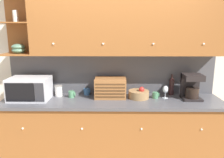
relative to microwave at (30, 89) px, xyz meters
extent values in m
plane|color=tan|center=(1.12, 0.31, -1.06)|extent=(24.00, 24.00, 0.00)
cube|color=silver|center=(1.12, 0.34, 0.24)|extent=(5.40, 0.06, 2.60)
cube|color=#935628|center=(1.12, 0.00, -0.62)|extent=(3.00, 0.63, 0.86)
cube|color=#4C4C51|center=(1.12, -0.02, -0.17)|extent=(3.02, 0.66, 0.04)
sphere|color=white|center=(0.00, -0.33, -0.43)|extent=(0.03, 0.03, 0.03)
sphere|color=white|center=(0.75, -0.33, -0.43)|extent=(0.03, 0.03, 0.03)
sphere|color=white|center=(1.50, -0.33, -0.43)|extent=(0.03, 0.03, 0.03)
sphere|color=white|center=(2.25, -0.33, -0.43)|extent=(0.03, 0.03, 0.03)
cube|color=#4C4C51|center=(1.12, 0.31, 0.15)|extent=(3.00, 0.01, 0.60)
cube|color=#935628|center=(1.33, 0.15, 0.89)|extent=(2.58, 0.33, 0.90)
cube|color=#935628|center=(-0.17, 0.30, 0.89)|extent=(0.42, 0.02, 0.90)
cube|color=#935628|center=(-0.17, 0.15, 0.46)|extent=(0.42, 0.33, 0.02)
cube|color=#935628|center=(-0.17, 0.15, 0.88)|extent=(0.42, 0.33, 0.02)
sphere|color=white|center=(0.36, -0.03, 0.61)|extent=(0.03, 0.03, 0.03)
sphere|color=white|center=(1.01, -0.03, 0.61)|extent=(0.03, 0.03, 0.03)
sphere|color=white|center=(1.66, -0.03, 0.61)|extent=(0.03, 0.03, 0.03)
sphere|color=white|center=(2.30, -0.03, 0.61)|extent=(0.03, 0.03, 0.03)
ellipsoid|color=slate|center=(-0.17, 0.15, 0.51)|extent=(0.18, 0.18, 0.08)
ellipsoid|color=slate|center=(-0.17, 0.15, 0.56)|extent=(0.18, 0.18, 0.08)
cylinder|color=silver|center=(-0.17, 0.15, 0.92)|extent=(0.07, 0.07, 0.08)
cylinder|color=silver|center=(-0.17, 0.15, 1.00)|extent=(0.07, 0.07, 0.08)
cube|color=silver|center=(0.00, 0.00, 0.00)|extent=(0.53, 0.37, 0.31)
cube|color=black|center=(-0.06, -0.18, 0.00)|extent=(0.37, 0.01, 0.24)
cube|color=#2D2D33|center=(0.19, -0.18, 0.00)|extent=(0.12, 0.01, 0.24)
cylinder|color=silver|center=(0.35, 0.16, -0.08)|extent=(0.10, 0.10, 0.15)
cylinder|color=gray|center=(0.35, 0.16, 0.00)|extent=(0.11, 0.11, 0.01)
cylinder|color=#4C845B|center=(0.55, 0.09, -0.11)|extent=(0.08, 0.08, 0.09)
torus|color=#4C845B|center=(0.60, 0.09, -0.10)|extent=(0.01, 0.06, 0.06)
cylinder|color=#38669E|center=(0.75, 0.22, -0.10)|extent=(0.08, 0.08, 0.10)
torus|color=#38669E|center=(0.80, 0.22, -0.10)|extent=(0.01, 0.07, 0.07)
cube|color=#996033|center=(1.10, 0.11, -0.02)|extent=(0.43, 0.29, 0.27)
cube|color=#54351C|center=(1.10, -0.03, -0.10)|extent=(0.40, 0.01, 0.02)
cube|color=#54351C|center=(1.10, -0.03, -0.06)|extent=(0.40, 0.01, 0.02)
cube|color=#54351C|center=(1.10, -0.03, -0.02)|extent=(0.40, 0.01, 0.02)
cube|color=#54351C|center=(1.10, -0.03, 0.03)|extent=(0.40, 0.01, 0.02)
cube|color=#54351C|center=(1.10, -0.03, 0.07)|extent=(0.40, 0.01, 0.02)
cylinder|color=#937047|center=(1.50, 0.07, -0.10)|extent=(0.28, 0.28, 0.11)
sphere|color=red|center=(1.53, 0.05, -0.02)|extent=(0.08, 0.08, 0.08)
cylinder|color=#4C845B|center=(1.73, 0.07, -0.11)|extent=(0.08, 0.08, 0.09)
torus|color=#4C845B|center=(1.78, 0.07, -0.11)|extent=(0.01, 0.06, 0.06)
cylinder|color=silver|center=(1.87, 0.08, -0.15)|extent=(0.07, 0.07, 0.01)
cylinder|color=silver|center=(1.87, 0.08, -0.11)|extent=(0.01, 0.01, 0.07)
ellipsoid|color=silver|center=(1.87, 0.08, -0.03)|extent=(0.08, 0.08, 0.10)
cylinder|color=black|center=(2.00, 0.24, -0.05)|extent=(0.07, 0.07, 0.21)
sphere|color=black|center=(2.00, 0.24, 0.06)|extent=(0.07, 0.07, 0.07)
cylinder|color=black|center=(2.00, 0.24, 0.12)|extent=(0.03, 0.03, 0.07)
cube|color=black|center=(2.22, 0.02, -0.14)|extent=(0.25, 0.24, 0.03)
cylinder|color=black|center=(2.22, 0.00, -0.05)|extent=(0.18, 0.18, 0.14)
cube|color=black|center=(2.22, 0.11, 0.02)|extent=(0.25, 0.05, 0.35)
cube|color=black|center=(2.22, 0.02, 0.16)|extent=(0.25, 0.24, 0.08)
camera|label=1|loc=(1.16, -2.87, 0.78)|focal=35.00mm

